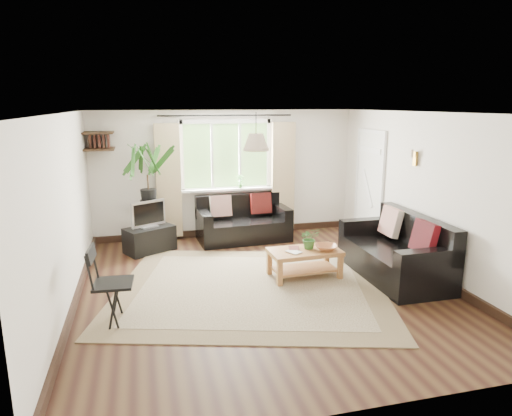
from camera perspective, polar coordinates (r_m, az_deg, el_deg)
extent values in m
plane|color=black|center=(6.50, 0.87, -9.83)|extent=(5.50, 5.50, 0.00)
plane|color=white|center=(5.99, 0.95, 11.83)|extent=(5.50, 5.50, 0.00)
cube|color=silver|center=(8.78, -3.76, 4.29)|extent=(5.00, 0.02, 2.40)
cube|color=silver|center=(3.66, 12.28, -8.47)|extent=(5.00, 0.02, 2.40)
cube|color=silver|center=(6.01, -22.78, -0.74)|extent=(0.02, 5.50, 2.40)
cube|color=silver|center=(7.19, 20.54, 1.56)|extent=(0.02, 5.50, 2.40)
cube|color=#BAB090|center=(6.46, -0.64, -9.87)|extent=(4.39, 4.03, 0.02)
cube|color=silver|center=(8.64, 13.93, 2.45)|extent=(0.06, 0.96, 2.06)
imported|color=#2D5B24|center=(6.77, 6.72, -3.76)|extent=(0.30, 0.26, 0.32)
imported|color=#A56038|center=(6.76, 8.78, -4.90)|extent=(0.39, 0.39, 0.08)
imported|color=white|center=(6.56, 4.28, -5.63)|extent=(0.23, 0.26, 0.02)
imported|color=#5A2C24|center=(6.76, 4.11, -5.03)|extent=(0.20, 0.24, 0.02)
cube|color=black|center=(8.12, -13.15, -3.83)|extent=(0.94, 0.79, 0.44)
imported|color=#2D6023|center=(8.73, -1.99, 3.37)|extent=(0.14, 0.10, 0.27)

